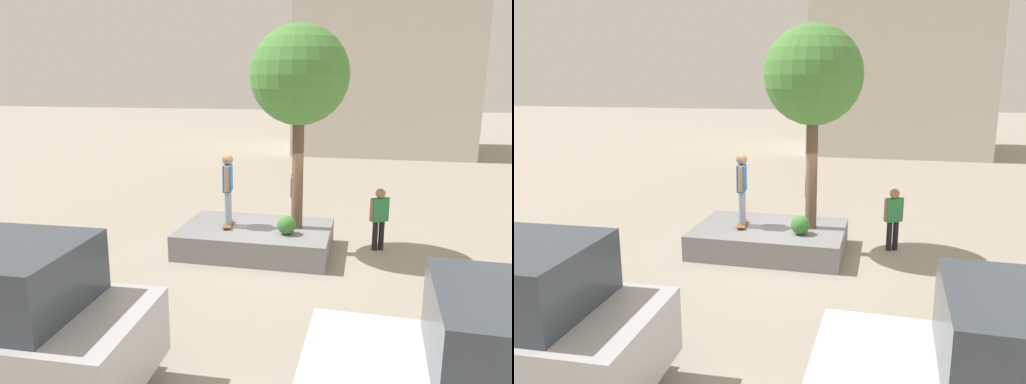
# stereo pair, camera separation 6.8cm
# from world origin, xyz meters

# --- Properties ---
(ground_plane) EXTENTS (120.00, 120.00, 0.00)m
(ground_plane) POSITION_xyz_m (0.00, 0.00, 0.00)
(ground_plane) COLOR #9E9384
(planter_ledge) EXTENTS (3.70, 2.49, 0.62)m
(planter_ledge) POSITION_xyz_m (0.50, -0.26, 0.31)
(planter_ledge) COLOR gray
(planter_ledge) RESTS_ON ground
(plaza_tree) EXTENTS (2.34, 2.34, 4.88)m
(plaza_tree) POSITION_xyz_m (-0.49, -0.45, 4.29)
(plaza_tree) COLOR brown
(plaza_tree) RESTS_ON planter_ledge
(boxwood_shrub) EXTENTS (0.45, 0.45, 0.45)m
(boxwood_shrub) POSITION_xyz_m (-0.34, 0.14, 0.85)
(boxwood_shrub) COLOR #3D7A33
(boxwood_shrub) RESTS_ON planter_ledge
(skateboard) EXTENTS (0.32, 0.82, 0.07)m
(skateboard) POSITION_xyz_m (1.20, -0.19, 0.68)
(skateboard) COLOR brown
(skateboard) RESTS_ON planter_ledge
(skateboarder) EXTENTS (0.27, 0.59, 1.77)m
(skateboarder) POSITION_xyz_m (1.20, -0.19, 1.71)
(skateboarder) COLOR #8C9EB7
(skateboarder) RESTS_ON skateboard
(passerby_with_bag) EXTENTS (0.30, 0.49, 1.52)m
(passerby_with_bag) POSITION_xyz_m (-0.04, -3.08, 0.88)
(passerby_with_bag) COLOR #847056
(passerby_with_bag) RESTS_ON ground
(pedestrian_crossing) EXTENTS (0.48, 0.37, 1.59)m
(pedestrian_crossing) POSITION_xyz_m (-2.49, -1.02, 0.92)
(pedestrian_crossing) COLOR black
(pedestrian_crossing) RESTS_ON ground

